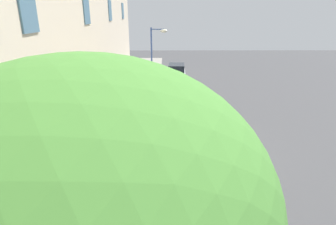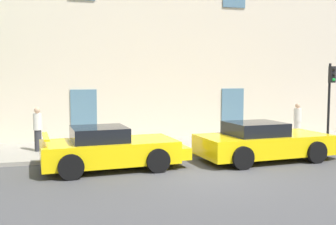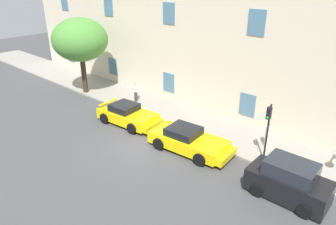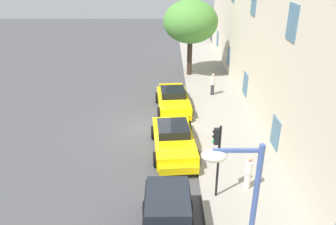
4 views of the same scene
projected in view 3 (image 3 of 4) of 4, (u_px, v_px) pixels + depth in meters
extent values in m
plane|color=#444447|center=(143.00, 145.00, 18.80)|extent=(80.00, 80.00, 0.00)
cube|color=gray|center=(188.00, 120.00, 21.77)|extent=(60.00, 3.80, 0.14)
cube|color=beige|center=(220.00, 33.00, 21.87)|extent=(42.86, 3.17, 11.26)
cube|color=slate|center=(71.00, 55.00, 32.76)|extent=(1.10, 0.06, 1.50)
cube|color=slate|center=(113.00, 67.00, 28.63)|extent=(1.10, 0.06, 1.50)
cube|color=slate|center=(169.00, 82.00, 24.49)|extent=(1.10, 0.06, 1.50)
cube|color=slate|center=(247.00, 105.00, 20.35)|extent=(1.10, 0.06, 1.50)
cube|color=slate|center=(64.00, 2.00, 30.61)|extent=(1.10, 0.06, 1.50)
cube|color=slate|center=(108.00, 7.00, 26.48)|extent=(1.10, 0.06, 1.50)
cube|color=slate|center=(169.00, 13.00, 22.34)|extent=(1.10, 0.06, 1.50)
cube|color=slate|center=(257.00, 23.00, 18.20)|extent=(1.10, 0.06, 1.50)
cube|color=yellow|center=(128.00, 116.00, 21.29)|extent=(4.26, 2.32, 0.68)
cube|color=black|center=(124.00, 107.00, 21.23)|extent=(1.77, 1.72, 0.44)
cube|color=yellow|center=(148.00, 124.00, 20.35)|extent=(1.38, 1.92, 0.37)
cube|color=yellow|center=(108.00, 102.00, 22.09)|extent=(0.30, 1.70, 0.06)
cylinder|color=black|center=(152.00, 118.00, 21.40)|extent=(0.74, 0.30, 0.73)
cylinder|color=black|center=(132.00, 129.00, 19.95)|extent=(0.74, 0.30, 0.73)
cylinder|color=black|center=(125.00, 109.00, 22.79)|extent=(0.74, 0.30, 0.73)
cylinder|color=black|center=(105.00, 118.00, 21.34)|extent=(0.74, 0.30, 0.73)
cube|color=yellow|center=(188.00, 141.00, 18.06)|extent=(4.65, 2.37, 0.68)
cube|color=black|center=(184.00, 131.00, 18.02)|extent=(1.93, 1.75, 0.44)
cube|color=yellow|center=(218.00, 153.00, 17.02)|extent=(1.50, 1.96, 0.37)
cylinder|color=black|center=(218.00, 144.00, 18.11)|extent=(0.75, 0.30, 0.73)
cylinder|color=black|center=(200.00, 160.00, 16.64)|extent=(0.75, 0.30, 0.73)
cylinder|color=black|center=(178.00, 131.00, 19.64)|extent=(0.75, 0.30, 0.73)
cylinder|color=black|center=(159.00, 144.00, 18.17)|extent=(0.75, 0.30, 0.73)
cube|color=black|center=(288.00, 185.00, 14.20)|extent=(3.61, 1.77, 1.09)
cube|color=#1E232B|center=(291.00, 169.00, 13.83)|extent=(2.17, 1.55, 0.69)
cylinder|color=black|center=(317.00, 192.00, 14.28)|extent=(0.63, 0.21, 0.63)
cylinder|color=black|center=(304.00, 212.00, 13.09)|extent=(0.63, 0.21, 0.63)
cylinder|color=black|center=(272.00, 174.00, 15.57)|extent=(0.63, 0.21, 0.63)
cylinder|color=black|center=(256.00, 190.00, 14.38)|extent=(0.63, 0.21, 0.63)
cylinder|color=#38281E|center=(84.00, 74.00, 26.07)|extent=(0.42, 0.42, 3.24)
ellipsoid|color=#4C8C38|center=(80.00, 40.00, 24.91)|extent=(4.44, 4.44, 3.46)
cylinder|color=black|center=(267.00, 133.00, 16.39)|extent=(0.10, 0.10, 3.29)
cube|color=black|center=(269.00, 113.00, 15.81)|extent=(0.22, 0.20, 0.66)
sphere|color=black|center=(269.00, 110.00, 15.64)|extent=(0.12, 0.12, 0.12)
sphere|color=black|center=(268.00, 114.00, 15.73)|extent=(0.12, 0.12, 0.12)
sphere|color=green|center=(267.00, 118.00, 15.82)|extent=(0.12, 0.12, 0.12)
cylinder|color=silver|center=(267.00, 141.00, 18.19)|extent=(0.30, 0.30, 0.77)
cylinder|color=silver|center=(268.00, 130.00, 17.91)|extent=(0.38, 0.38, 0.59)
sphere|color=tan|center=(269.00, 124.00, 17.74)|extent=(0.22, 0.22, 0.22)
cylinder|color=#333338|center=(136.00, 96.00, 24.66)|extent=(0.32, 0.32, 0.79)
cylinder|color=silver|center=(136.00, 88.00, 24.38)|extent=(0.40, 0.40, 0.61)
sphere|color=tan|center=(135.00, 83.00, 24.20)|extent=(0.22, 0.22, 0.22)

